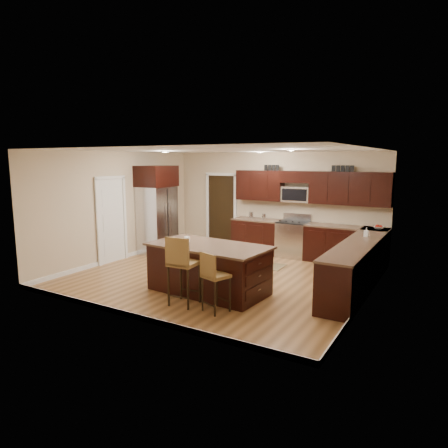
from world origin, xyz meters
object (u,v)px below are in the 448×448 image
Objects in this scene: stool_mid at (182,263)px; refrigerator at (157,209)px; island at (209,270)px; stool_right at (213,275)px; range at (293,239)px.

refrigerator reaches higher than stool_mid.
island is 2.32× the size of stool_right.
range is 0.47× the size of island.
refrigerator is at bearing 131.59° from stool_mid.
island is at bearing -96.24° from range.
island is 1.06m from stool_right.
stool_right is (0.25, -4.30, 0.16)m from range.
refrigerator reaches higher than stool_right.
stool_right is at bearing -38.78° from refrigerator.
stool_mid is 0.52× the size of refrigerator.
island is at bearing 145.10° from stool_right.
range reaches higher than island.
range is at bearing 111.60° from stool_right.
range is at bearing 81.02° from stool_mid.
refrigerator reaches higher than range.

